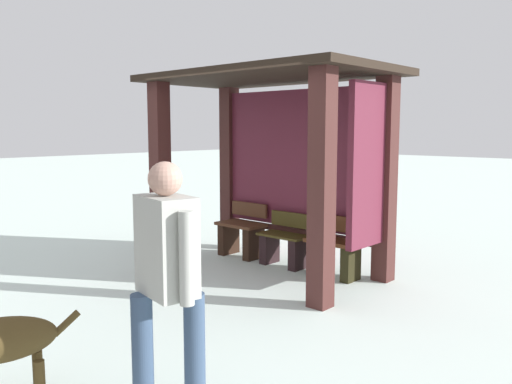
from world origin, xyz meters
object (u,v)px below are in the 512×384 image
bus_shelter (282,137)px  bench_left_inside (242,234)px  bench_center_inside (285,244)px  bench_right_inside (334,251)px  person_walking (167,269)px

bus_shelter → bench_left_inside: 1.70m
bench_center_inside → bench_right_inside: (0.81, -0.00, 0.03)m
bench_right_inside → person_walking: size_ratio=0.46×
bench_left_inside → person_walking: person_walking is taller
bus_shelter → bench_center_inside: size_ratio=4.44×
bus_shelter → bench_left_inside: size_ratio=4.11×
bench_center_inside → bench_right_inside: 0.81m
bench_left_inside → person_walking: bearing=-52.6°
bus_shelter → bench_center_inside: bearing=117.2°
bench_right_inside → person_walking: 3.61m
bench_center_inside → person_walking: person_walking is taller
bus_shelter → person_walking: (1.70, -3.22, -0.78)m
bench_right_inside → person_walking: person_walking is taller
bus_shelter → bench_left_inside: bearing=168.0°
bench_left_inside → bench_right_inside: bearing=-0.0°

